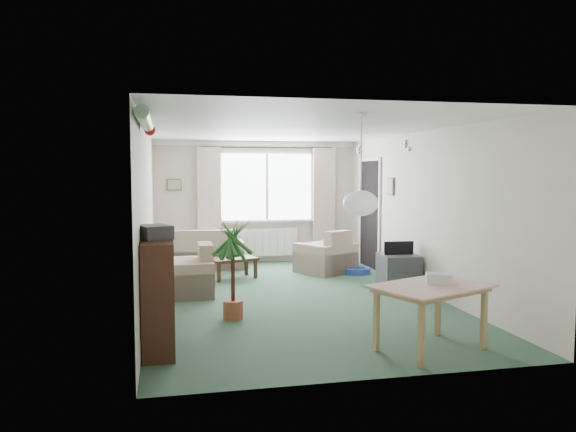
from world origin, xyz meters
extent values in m
plane|color=#2D4B39|center=(0.00, 0.00, 0.00)|extent=(6.50, 6.50, 0.00)
cube|color=white|center=(0.20, 3.23, 1.50)|extent=(1.80, 0.03, 1.30)
cube|color=black|center=(0.20, 3.15, 2.27)|extent=(2.60, 0.03, 0.03)
cube|color=beige|center=(-0.95, 3.13, 1.27)|extent=(0.45, 0.08, 2.00)
cube|color=beige|center=(1.35, 3.13, 1.27)|extent=(0.45, 0.08, 2.00)
cube|color=white|center=(0.20, 3.19, 0.40)|extent=(1.20, 0.10, 0.55)
cube|color=black|center=(1.99, 2.20, 1.00)|extent=(0.03, 0.95, 2.00)
sphere|color=white|center=(0.20, -2.30, 1.48)|extent=(0.36, 0.36, 0.36)
cylinder|color=#196626|center=(-1.92, -2.30, 2.28)|extent=(1.60, 1.60, 0.12)
sphere|color=silver|center=(1.30, 0.90, 2.22)|extent=(0.20, 0.20, 0.20)
sphere|color=silver|center=(1.60, -0.30, 2.22)|extent=(0.20, 0.20, 0.20)
cube|color=brown|center=(-1.60, 3.23, 1.55)|extent=(0.28, 0.03, 0.22)
cube|color=brown|center=(1.98, 1.20, 1.55)|extent=(0.03, 0.24, 0.30)
cube|color=beige|center=(-1.10, 2.75, 0.37)|extent=(1.53, 0.87, 0.74)
cube|color=beige|center=(1.02, 1.83, 0.39)|extent=(1.15, 1.13, 0.77)
cube|color=beige|center=(-1.50, 0.48, 0.38)|extent=(0.80, 0.84, 0.75)
cube|color=black|center=(-0.67, 1.61, 0.18)|extent=(0.88, 0.67, 0.35)
cube|color=brown|center=(-0.70, 1.62, 0.43)|extent=(0.12, 0.06, 0.16)
cube|color=black|center=(-1.84, -2.03, 0.56)|extent=(0.32, 0.93, 1.13)
cube|color=#303034|center=(-1.87, -2.01, 1.20)|extent=(0.40, 0.43, 0.14)
cylinder|color=#236634|center=(-0.97, -0.99, 0.62)|extent=(0.60, 0.60, 1.24)
cube|color=tan|center=(0.85, -2.60, 0.32)|extent=(1.22, 1.03, 0.64)
cube|color=silver|center=(0.97, -2.52, 0.70)|extent=(0.30, 0.26, 0.12)
cube|color=#323136|center=(1.70, 0.18, 0.27)|extent=(0.59, 0.63, 0.54)
cylinder|color=navy|center=(1.52, 1.62, 0.05)|extent=(0.65, 0.65, 0.10)
camera|label=1|loc=(-1.73, -7.74, 1.81)|focal=35.00mm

